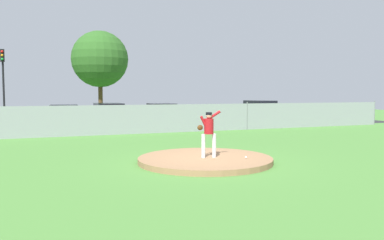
% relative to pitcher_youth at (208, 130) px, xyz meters
% --- Properties ---
extents(ground_plane, '(80.00, 80.00, 0.00)m').
position_rel_pitcher_youth_xyz_m(ground_plane, '(-0.07, 6.11, -1.14)').
color(ground_plane, '#4C8438').
extents(asphalt_strip, '(44.00, 7.00, 0.01)m').
position_rel_pitcher_youth_xyz_m(asphalt_strip, '(-0.07, 14.61, -1.14)').
color(asphalt_strip, '#2B2B2D').
rests_on(asphalt_strip, ground_plane).
extents(pitchers_mound, '(4.60, 4.60, 0.18)m').
position_rel_pitcher_youth_xyz_m(pitchers_mound, '(-0.07, 0.11, -1.05)').
color(pitchers_mound, '#99704C').
rests_on(pitchers_mound, ground_plane).
extents(pitcher_youth, '(0.83, 0.32, 1.61)m').
position_rel_pitcher_youth_xyz_m(pitcher_youth, '(0.00, 0.00, 0.00)').
color(pitcher_youth, silver).
rests_on(pitcher_youth, pitchers_mound).
extents(baseball, '(0.07, 0.07, 0.07)m').
position_rel_pitcher_youth_xyz_m(baseball, '(1.11, -0.61, -0.92)').
color(baseball, white).
rests_on(baseball, pitchers_mound).
extents(chainlink_fence, '(36.55, 0.07, 1.80)m').
position_rel_pitcher_youth_xyz_m(chainlink_fence, '(-0.07, 10.11, -0.29)').
color(chainlink_fence, gray).
rests_on(chainlink_fence, ground_plane).
extents(parked_car_champagne, '(1.86, 4.11, 1.63)m').
position_rel_pitcher_youth_xyz_m(parked_car_champagne, '(2.84, 14.82, -0.37)').
color(parked_car_champagne, tan).
rests_on(parked_car_champagne, ground_plane).
extents(parked_car_burgundy, '(1.97, 4.51, 1.69)m').
position_rel_pitcher_youth_xyz_m(parked_car_burgundy, '(-0.97, 14.71, -0.34)').
color(parked_car_burgundy, maroon).
rests_on(parked_car_burgundy, ground_plane).
extents(parked_car_teal, '(2.08, 4.61, 1.54)m').
position_rel_pitcher_youth_xyz_m(parked_car_teal, '(7.28, 14.29, -0.40)').
color(parked_car_teal, '#146066').
rests_on(parked_car_teal, ground_plane).
extents(parked_car_navy, '(1.95, 4.36, 1.80)m').
position_rel_pitcher_youth_xyz_m(parked_car_navy, '(10.72, 14.27, -0.29)').
color(parked_car_navy, '#161E4C').
rests_on(parked_car_navy, ground_plane).
extents(parked_car_slate, '(2.09, 4.72, 1.63)m').
position_rel_pitcher_youth_xyz_m(parked_car_slate, '(-3.89, 14.26, -0.36)').
color(parked_car_slate, slate).
rests_on(parked_car_slate, ground_plane).
extents(traffic_cone_orange, '(0.40, 0.40, 0.55)m').
position_rel_pitcher_youth_xyz_m(traffic_cone_orange, '(5.62, 13.07, -0.88)').
color(traffic_cone_orange, orange).
rests_on(traffic_cone_orange, asphalt_strip).
extents(traffic_light_near, '(0.28, 0.46, 5.53)m').
position_rel_pitcher_youth_xyz_m(traffic_light_near, '(-7.78, 19.20, 2.59)').
color(traffic_light_near, black).
rests_on(traffic_light_near, ground_plane).
extents(tree_bushy_near, '(5.20, 5.20, 8.12)m').
position_rel_pitcher_youth_xyz_m(tree_bushy_near, '(-0.07, 24.75, 4.36)').
color(tree_bushy_near, '#4C331E').
rests_on(tree_bushy_near, ground_plane).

